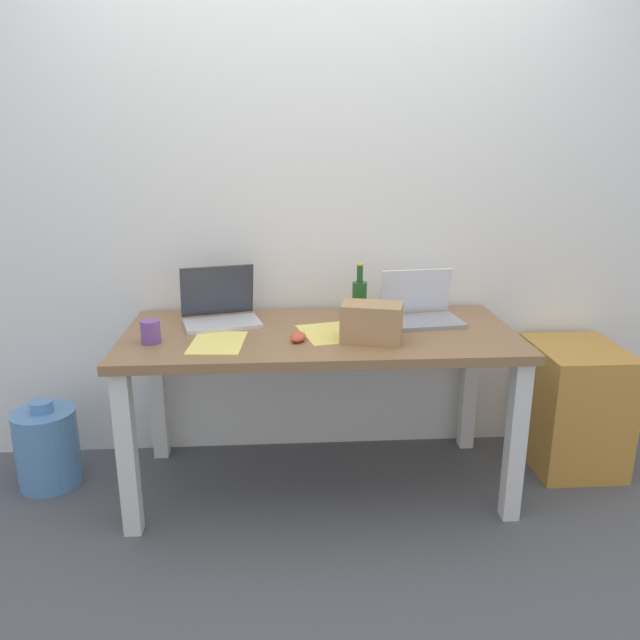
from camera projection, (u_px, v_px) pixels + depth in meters
name	position (u px, v px, depth m)	size (l,w,h in m)	color
ground_plane	(320.00, 483.00, 2.86)	(8.00, 8.00, 0.00)	#515459
back_wall	(314.00, 192.00, 2.91)	(5.20, 0.08, 2.60)	white
desk	(320.00, 353.00, 2.68)	(1.68, 0.76, 0.74)	olive
laptop_left	(220.00, 310.00, 2.75)	(0.38, 0.31, 0.25)	silver
laptop_right	(421.00, 311.00, 2.79)	(0.36, 0.29, 0.23)	gray
beer_bottle	(359.00, 299.00, 2.78)	(0.07, 0.07, 0.26)	#1E5123
computer_mouse	(298.00, 337.00, 2.52)	(0.06, 0.10, 0.03)	#D84C38
cardboard_box	(372.00, 322.00, 2.51)	(0.24, 0.15, 0.16)	tan
coffee_mug	(151.00, 332.00, 2.49)	(0.08, 0.08, 0.10)	#724799
paper_sheet_center	(328.00, 333.00, 2.62)	(0.21, 0.30, 0.00)	#F4E06B
paper_sheet_front_left	(218.00, 343.00, 2.50)	(0.21, 0.30, 0.00)	#F4E06B
water_cooler_jug	(47.00, 447.00, 2.81)	(0.28, 0.28, 0.41)	#598CC6
filing_cabinet	(572.00, 406.00, 2.97)	(0.40, 0.48, 0.60)	#C68938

